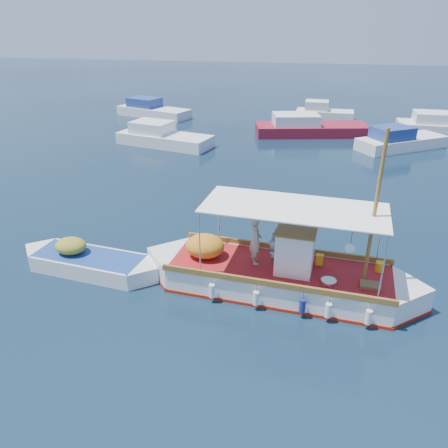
# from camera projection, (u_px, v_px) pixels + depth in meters

# --- Properties ---
(ground) EXTENTS (160.00, 160.00, 0.00)m
(ground) POSITION_uv_depth(u_px,v_px,m) (261.00, 275.00, 15.42)
(ground) COLOR black
(ground) RESTS_ON ground
(fishing_caique) EXTENTS (9.46, 3.21, 5.79)m
(fishing_caique) POSITION_uv_depth(u_px,v_px,m) (277.00, 276.00, 14.45)
(fishing_caique) COLOR white
(fishing_caique) RESTS_ON ground
(dinghy) EXTENTS (5.44, 2.02, 1.34)m
(dinghy) POSITION_uv_depth(u_px,v_px,m) (88.00, 263.00, 15.64)
(dinghy) COLOR white
(dinghy) RESTS_ON ground
(bg_boat_nw) EXTENTS (7.15, 3.96, 1.80)m
(bg_boat_nw) POSITION_uv_depth(u_px,v_px,m) (162.00, 138.00, 30.98)
(bg_boat_nw) COLOR silver
(bg_boat_nw) RESTS_ON ground
(bg_boat_n) EXTENTS (8.92, 4.62, 1.80)m
(bg_boat_n) POSITION_uv_depth(u_px,v_px,m) (308.00, 128.00, 33.65)
(bg_boat_n) COLOR maroon
(bg_boat_n) RESTS_ON ground
(bg_boat_ne) EXTENTS (6.48, 5.36, 1.80)m
(bg_boat_ne) POSITION_uv_depth(u_px,v_px,m) (399.00, 142.00, 30.01)
(bg_boat_ne) COLOR silver
(bg_boat_ne) RESTS_ON ground
(bg_boat_e) EXTENTS (7.49, 2.78, 1.80)m
(bg_boat_e) POSITION_uv_depth(u_px,v_px,m) (445.00, 127.00, 34.08)
(bg_boat_e) COLOR silver
(bg_boat_e) RESTS_ON ground
(bg_boat_far_w) EXTENTS (7.31, 4.47, 1.80)m
(bg_boat_far_w) POSITION_uv_depth(u_px,v_px,m) (152.00, 111.00, 39.97)
(bg_boat_far_w) COLOR silver
(bg_boat_far_w) RESTS_ON ground
(bg_boat_far_n) EXTENTS (5.03, 2.23, 1.80)m
(bg_boat_far_n) POSITION_uv_depth(u_px,v_px,m) (323.00, 114.00, 38.74)
(bg_boat_far_n) COLOR silver
(bg_boat_far_n) RESTS_ON ground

